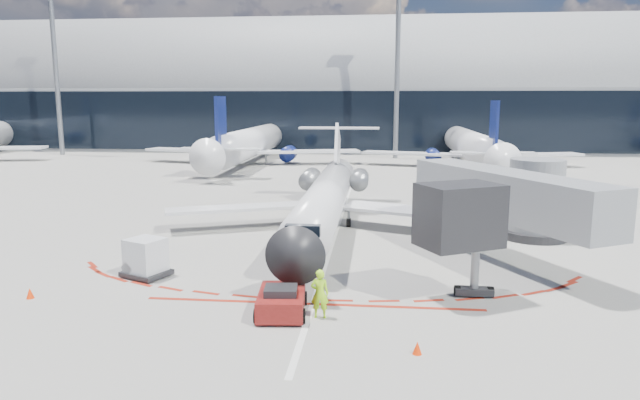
# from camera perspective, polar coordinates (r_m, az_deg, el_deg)

# --- Properties ---
(ground) EXTENTS (260.00, 260.00, 0.00)m
(ground) POSITION_cam_1_polar(r_m,az_deg,el_deg) (34.79, 1.44, -3.77)
(ground) COLOR gray
(ground) RESTS_ON ground
(apron_centerline) EXTENTS (0.25, 40.00, 0.01)m
(apron_centerline) POSITION_cam_1_polar(r_m,az_deg,el_deg) (36.73, 1.68, -3.02)
(apron_centerline) COLOR silver
(apron_centerline) RESTS_ON ground
(apron_stop_bar) EXTENTS (14.00, 0.25, 0.01)m
(apron_stop_bar) POSITION_cam_1_polar(r_m,az_deg,el_deg) (23.82, -0.73, -10.35)
(apron_stop_bar) COLOR maroon
(apron_stop_bar) RESTS_ON ground
(terminal_building) EXTENTS (150.00, 24.15, 24.00)m
(terminal_building) POSITION_cam_1_polar(r_m,az_deg,el_deg) (98.69, 4.42, 10.15)
(terminal_building) COLOR gray
(terminal_building) RESTS_ON ground
(jet_bridge) EXTENTS (10.03, 15.20, 4.90)m
(jet_bridge) POSITION_cam_1_polar(r_m,az_deg,el_deg) (31.95, 18.82, -0.04)
(jet_bridge) COLOR gray
(jet_bridge) RESTS_ON ground
(light_mast_west) EXTENTS (0.70, 0.70, 25.00)m
(light_mast_west) POSITION_cam_1_polar(r_m,az_deg,el_deg) (94.62, -24.90, 11.69)
(light_mast_west) COLOR gray
(light_mast_west) RESTS_ON ground
(light_mast_centre) EXTENTS (0.70, 0.70, 25.00)m
(light_mast_centre) POSITION_cam_1_polar(r_m,az_deg,el_deg) (81.82, 7.73, 12.91)
(light_mast_centre) COLOR gray
(light_mast_centre) RESTS_ON ground
(regional_jet) EXTENTS (21.07, 25.99, 6.51)m
(regional_jet) POSITION_cam_1_polar(r_m,az_deg,el_deg) (36.13, 0.63, 0.27)
(regional_jet) COLOR silver
(regional_jet) RESTS_ON ground
(pushback_tug) EXTENTS (2.16, 4.59, 1.18)m
(pushback_tug) POSITION_cam_1_polar(r_m,az_deg,el_deg) (22.70, -3.88, -10.05)
(pushback_tug) COLOR #62110E
(pushback_tug) RESTS_ON ground
(ramp_worker) EXTENTS (0.71, 0.48, 1.93)m
(ramp_worker) POSITION_cam_1_polar(r_m,az_deg,el_deg) (22.14, -0.02, -9.34)
(ramp_worker) COLOR #AEFF1A
(ramp_worker) RESTS_ON ground
(uld_container) EXTENTS (2.47, 2.32, 1.85)m
(uld_container) POSITION_cam_1_polar(r_m,az_deg,el_deg) (28.28, -17.03, -5.56)
(uld_container) COLOR black
(uld_container) RESTS_ON ground
(safety_cone_left) EXTENTS (0.33, 0.33, 0.46)m
(safety_cone_left) POSITION_cam_1_polar(r_m,az_deg,el_deg) (27.30, -27.01, -8.31)
(safety_cone_left) COLOR #FC3405
(safety_cone_left) RESTS_ON ground
(safety_cone_right) EXTENTS (0.32, 0.32, 0.44)m
(safety_cone_right) POSITION_cam_1_polar(r_m,az_deg,el_deg) (19.69, 9.70, -14.37)
(safety_cone_right) COLOR #FC3405
(safety_cone_right) RESTS_ON ground
(bg_airliner_1) EXTENTS (33.22, 35.17, 10.75)m
(bg_airliner_1) POSITION_cam_1_polar(r_m,az_deg,el_deg) (75.22, -6.96, 7.75)
(bg_airliner_1) COLOR silver
(bg_airliner_1) RESTS_ON ground
(bg_airliner_2) EXTENTS (31.61, 33.47, 10.23)m
(bg_airliner_2) POSITION_cam_1_polar(r_m,az_deg,el_deg) (73.57, 14.98, 7.23)
(bg_airliner_2) COLOR silver
(bg_airliner_2) RESTS_ON ground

